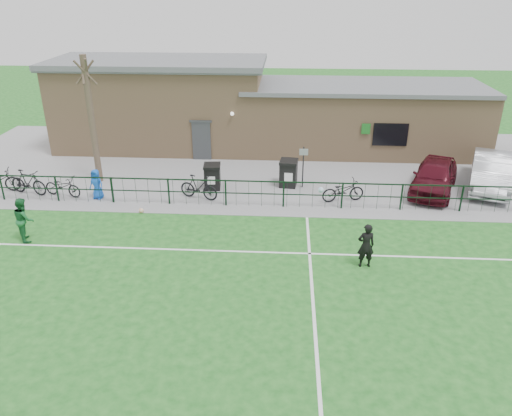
# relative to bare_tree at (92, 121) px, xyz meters

# --- Properties ---
(ground) EXTENTS (90.00, 90.00, 0.00)m
(ground) POSITION_rel_bare_tree_xyz_m (8.00, -10.50, -3.00)
(ground) COLOR #18541A
(ground) RESTS_ON ground
(paving_strip) EXTENTS (34.00, 13.00, 0.02)m
(paving_strip) POSITION_rel_bare_tree_xyz_m (8.00, 3.00, -2.99)
(paving_strip) COLOR gray
(paving_strip) RESTS_ON ground
(pitch_line_touch) EXTENTS (28.00, 0.10, 0.01)m
(pitch_line_touch) POSITION_rel_bare_tree_xyz_m (8.00, -2.70, -3.00)
(pitch_line_touch) COLOR white
(pitch_line_touch) RESTS_ON ground
(pitch_line_mid) EXTENTS (28.00, 0.10, 0.01)m
(pitch_line_mid) POSITION_rel_bare_tree_xyz_m (8.00, -6.50, -3.00)
(pitch_line_mid) COLOR white
(pitch_line_mid) RESTS_ON ground
(pitch_line_perp) EXTENTS (0.10, 16.00, 0.01)m
(pitch_line_perp) POSITION_rel_bare_tree_xyz_m (10.00, -10.50, -3.00)
(pitch_line_perp) COLOR white
(pitch_line_perp) RESTS_ON ground
(perimeter_fence) EXTENTS (28.00, 0.10, 1.20)m
(perimeter_fence) POSITION_rel_bare_tree_xyz_m (8.00, -2.50, -2.40)
(perimeter_fence) COLOR black
(perimeter_fence) RESTS_ON ground
(bare_tree) EXTENTS (0.30, 0.30, 6.00)m
(bare_tree) POSITION_rel_bare_tree_xyz_m (0.00, 0.00, 0.00)
(bare_tree) COLOR #47382B
(bare_tree) RESTS_ON ground
(wheelie_bin_left) EXTENTS (0.78, 0.87, 1.09)m
(wheelie_bin_left) POSITION_rel_bare_tree_xyz_m (5.65, -0.59, -2.43)
(wheelie_bin_left) COLOR black
(wheelie_bin_left) RESTS_ON paving_strip
(wheelie_bin_right) EXTENTS (0.87, 0.97, 1.18)m
(wheelie_bin_right) POSITION_rel_bare_tree_xyz_m (9.21, -0.03, -2.39)
(wheelie_bin_right) COLOR black
(wheelie_bin_right) RESTS_ON paving_strip
(sign_post) EXTENTS (0.07, 0.07, 2.00)m
(sign_post) POSITION_rel_bare_tree_xyz_m (9.87, -0.23, -1.98)
(sign_post) COLOR black
(sign_post) RESTS_ON paving_strip
(car_maroon) EXTENTS (3.31, 4.80, 1.52)m
(car_maroon) POSITION_rel_bare_tree_xyz_m (15.90, -0.36, -2.22)
(car_maroon) COLOR #440C16
(car_maroon) RESTS_ON paving_strip
(car_silver) EXTENTS (3.26, 5.15, 1.60)m
(car_silver) POSITION_rel_bare_tree_xyz_m (18.69, 0.31, -2.18)
(car_silver) COLOR #AAACB2
(car_silver) RESTS_ON paving_strip
(bicycle_b) EXTENTS (2.00, 1.03, 1.16)m
(bicycle_b) POSITION_rel_bare_tree_xyz_m (-2.63, -1.81, -2.40)
(bicycle_b) COLOR black
(bicycle_b) RESTS_ON paving_strip
(bicycle_c) EXTENTS (1.91, 1.04, 0.95)m
(bicycle_c) POSITION_rel_bare_tree_xyz_m (-0.99, -1.95, -2.50)
(bicycle_c) COLOR black
(bicycle_c) RESTS_ON paving_strip
(bicycle_d) EXTENTS (1.91, 1.09, 1.11)m
(bicycle_d) POSITION_rel_bare_tree_xyz_m (5.21, -1.87, -2.43)
(bicycle_d) COLOR black
(bicycle_d) RESTS_ON paving_strip
(bicycle_e) EXTENTS (2.02, 1.12, 1.00)m
(bicycle_e) POSITION_rel_bare_tree_xyz_m (11.62, -1.74, -2.48)
(bicycle_e) COLOR black
(bicycle_e) RESTS_ON paving_strip
(spectator_child) EXTENTS (0.76, 0.60, 1.37)m
(spectator_child) POSITION_rel_bare_tree_xyz_m (0.66, -2.10, -2.30)
(spectator_child) COLOR blue
(spectator_child) RESTS_ON paving_strip
(goalkeeper_kick) EXTENTS (1.82, 3.21, 1.72)m
(goalkeeper_kick) POSITION_rel_bare_tree_xyz_m (11.80, -7.15, -2.17)
(goalkeeper_kick) COLOR black
(goalkeeper_kick) RESTS_ON ground
(outfield_player) EXTENTS (0.98, 1.04, 1.69)m
(outfield_player) POSITION_rel_bare_tree_xyz_m (-0.67, -6.05, -2.15)
(outfield_player) COLOR #1B6030
(outfield_player) RESTS_ON ground
(ball_ground) EXTENTS (0.21, 0.21, 0.21)m
(ball_ground) POSITION_rel_bare_tree_xyz_m (3.01, -3.46, -2.90)
(ball_ground) COLOR white
(ball_ground) RESTS_ON ground
(clubhouse) EXTENTS (24.25, 5.40, 4.96)m
(clubhouse) POSITION_rel_bare_tree_xyz_m (7.12, 6.00, -0.78)
(clubhouse) COLOR tan
(clubhouse) RESTS_ON ground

